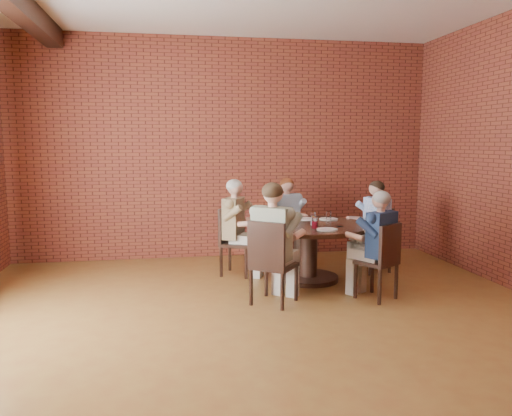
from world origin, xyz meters
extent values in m
plane|color=brown|center=(0.00, 0.00, 0.00)|extent=(7.00, 7.00, 0.00)
plane|color=maroon|center=(0.00, 3.50, 1.70)|extent=(7.00, 0.00, 7.00)
cylinder|color=black|center=(0.90, 1.88, 0.03)|extent=(0.78, 0.78, 0.06)
cylinder|color=black|center=(0.90, 1.88, 0.35)|extent=(0.22, 0.22, 0.64)
cylinder|color=#3D2416|center=(0.90, 1.88, 0.72)|extent=(1.56, 1.56, 0.05)
cube|color=black|center=(1.91, 2.17, 0.43)|extent=(0.49, 0.49, 0.04)
cube|color=black|center=(2.08, 2.22, 0.68)|extent=(0.15, 0.39, 0.45)
cylinder|color=black|center=(1.70, 2.29, 0.21)|extent=(0.04, 0.04, 0.41)
cylinder|color=black|center=(1.79, 1.96, 0.21)|extent=(0.04, 0.04, 0.41)
cylinder|color=black|center=(2.02, 2.38, 0.21)|extent=(0.04, 0.04, 0.41)
cylinder|color=black|center=(2.11, 2.05, 0.21)|extent=(0.04, 0.04, 0.41)
cube|color=black|center=(0.85, 2.87, 0.43)|extent=(0.42, 0.42, 0.04)
cube|color=black|center=(0.84, 3.05, 0.68)|extent=(0.40, 0.06, 0.45)
cylinder|color=black|center=(0.69, 2.69, 0.21)|extent=(0.04, 0.04, 0.41)
cylinder|color=black|center=(1.02, 2.71, 0.21)|extent=(0.04, 0.04, 0.41)
cylinder|color=black|center=(0.67, 3.03, 0.21)|extent=(0.04, 0.04, 0.41)
cylinder|color=black|center=(1.00, 3.05, 0.21)|extent=(0.04, 0.04, 0.41)
cube|color=black|center=(0.02, 2.32, 0.43)|extent=(0.55, 0.55, 0.04)
cube|color=black|center=(-0.15, 2.40, 0.69)|extent=(0.22, 0.39, 0.47)
cylinder|color=black|center=(0.10, 2.08, 0.21)|extent=(0.04, 0.04, 0.41)
cylinder|color=black|center=(0.25, 2.40, 0.21)|extent=(0.04, 0.04, 0.41)
cylinder|color=black|center=(-0.22, 2.24, 0.21)|extent=(0.04, 0.04, 0.41)
cylinder|color=black|center=(-0.06, 2.55, 0.21)|extent=(0.04, 0.04, 0.41)
cube|color=black|center=(0.26, 1.04, 0.43)|extent=(0.62, 0.62, 0.04)
cube|color=black|center=(0.13, 0.88, 0.70)|extent=(0.37, 0.30, 0.50)
cylinder|color=black|center=(0.52, 1.07, 0.21)|extent=(0.04, 0.04, 0.41)
cylinder|color=black|center=(0.22, 1.31, 0.21)|extent=(0.04, 0.04, 0.41)
cylinder|color=black|center=(0.29, 0.77, 0.21)|extent=(0.04, 0.04, 0.41)
cylinder|color=black|center=(-0.01, 1.00, 0.21)|extent=(0.04, 0.04, 0.41)
cube|color=black|center=(1.46, 1.00, 0.43)|extent=(0.54, 0.54, 0.04)
cube|color=black|center=(1.55, 0.85, 0.67)|extent=(0.35, 0.24, 0.44)
cylinder|color=black|center=(1.51, 1.22, 0.21)|extent=(0.04, 0.04, 0.41)
cylinder|color=black|center=(1.23, 1.05, 0.21)|extent=(0.04, 0.04, 0.41)
cylinder|color=black|center=(1.68, 0.94, 0.21)|extent=(0.04, 0.04, 0.41)
cylinder|color=black|center=(1.40, 0.77, 0.21)|extent=(0.04, 0.04, 0.41)
cylinder|color=white|center=(1.27, 2.20, 0.76)|extent=(0.26, 0.26, 0.01)
cylinder|color=white|center=(0.95, 2.27, 0.76)|extent=(0.26, 0.26, 0.01)
cylinder|color=white|center=(0.46, 2.16, 0.76)|extent=(0.26, 0.26, 0.01)
cylinder|color=white|center=(0.99, 1.40, 0.76)|extent=(0.26, 0.26, 0.01)
cylinder|color=white|center=(1.20, 2.01, 0.82)|extent=(0.07, 0.07, 0.14)
cylinder|color=white|center=(1.00, 2.02, 0.82)|extent=(0.07, 0.07, 0.14)
cylinder|color=white|center=(0.71, 2.15, 0.82)|extent=(0.07, 0.07, 0.14)
cylinder|color=white|center=(0.69, 1.97, 0.82)|extent=(0.07, 0.07, 0.14)
cylinder|color=white|center=(0.63, 1.78, 0.82)|extent=(0.07, 0.07, 0.14)
cylinder|color=white|center=(0.87, 1.54, 0.82)|extent=(0.07, 0.07, 0.14)
cylinder|color=white|center=(0.92, 1.76, 0.82)|extent=(0.07, 0.07, 0.14)
cube|color=black|center=(1.25, 1.69, 0.75)|extent=(0.12, 0.16, 0.01)
camera|label=1|loc=(-0.88, -4.30, 1.80)|focal=35.00mm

